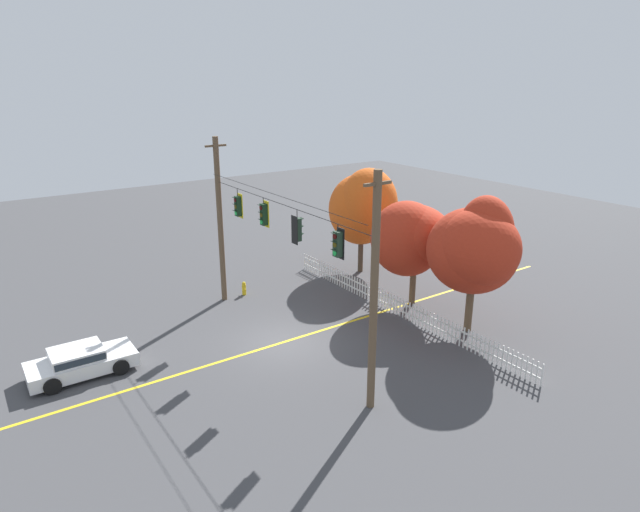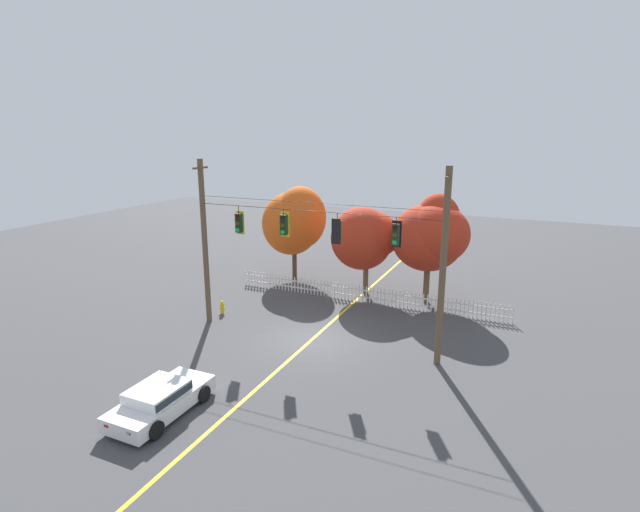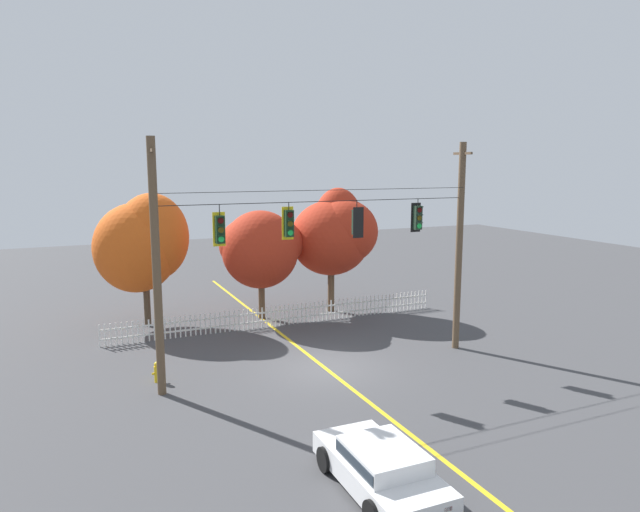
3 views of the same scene
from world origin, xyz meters
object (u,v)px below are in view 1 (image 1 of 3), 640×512
fire_hydrant (244,288)px  autumn_oak_far_east (476,247)px  autumn_maple_mid (410,237)px  traffic_signal_northbound_secondary (338,244)px  traffic_signal_eastbound_side (264,214)px  traffic_signal_northbound_primary (297,229)px  parked_car (80,361)px  autumn_maple_near_fence (364,207)px  traffic_signal_westbound_side (238,206)px

fire_hydrant → autumn_oak_far_east: bearing=32.5°
autumn_maple_mid → traffic_signal_northbound_secondary: bearing=-61.9°
autumn_maple_mid → fire_hydrant: (-5.99, -6.35, -3.29)m
traffic_signal_eastbound_side → fire_hydrant: traffic_signal_eastbound_side is taller
traffic_signal_northbound_primary → fire_hydrant: size_ratio=1.86×
autumn_oak_far_east → parked_car: (-6.24, -15.58, -3.53)m
traffic_signal_northbound_primary → autumn_maple_mid: 7.86m
traffic_signal_northbound_secondary → autumn_maple_mid: size_ratio=0.24×
autumn_maple_near_fence → fire_hydrant: (-0.63, -7.76, -3.60)m
traffic_signal_eastbound_side → autumn_maple_mid: (1.39, 7.50, -1.92)m
fire_hydrant → autumn_maple_mid: bearing=46.7°
autumn_maple_near_fence → traffic_signal_westbound_side: bearing=-80.5°
traffic_signal_northbound_primary → fire_hydrant: (-7.31, 1.17, -5.14)m
fire_hydrant → traffic_signal_eastbound_side: bearing=-14.0°
autumn_maple_near_fence → parked_car: 17.55m
traffic_signal_northbound_primary → autumn_oak_far_east: bearing=70.0°
traffic_signal_northbound_primary → traffic_signal_northbound_secondary: (2.69, 0.02, 0.07)m
autumn_oak_far_east → fire_hydrant: bearing=-147.5°
traffic_signal_eastbound_side → fire_hydrant: bearing=166.0°
autumn_maple_mid → parked_car: size_ratio=1.35×
autumn_oak_far_east → fire_hydrant: size_ratio=8.64×
parked_car → autumn_maple_near_fence: bearing=100.7°
traffic_signal_northbound_secondary → autumn_maple_mid: (-4.01, 7.50, -1.93)m
traffic_signal_eastbound_side → autumn_oak_far_east: bearing=54.2°
parked_car → fire_hydrant: size_ratio=5.41×
autumn_oak_far_east → parked_car: bearing=-111.8°
traffic_signal_eastbound_side → autumn_maple_mid: traffic_signal_eastbound_side is taller
traffic_signal_eastbound_side → traffic_signal_northbound_primary: size_ratio=0.96×
traffic_signal_eastbound_side → traffic_signal_northbound_secondary: 5.39m
traffic_signal_westbound_side → traffic_signal_eastbound_side: 2.49m
autumn_maple_mid → parked_car: autumn_maple_mid is taller
traffic_signal_westbound_side → autumn_maple_mid: (3.87, 7.50, -1.82)m
traffic_signal_eastbound_side → traffic_signal_northbound_secondary: size_ratio=1.01×
autumn_maple_near_fence → fire_hydrant: bearing=-94.6°
traffic_signal_westbound_side → traffic_signal_northbound_secondary: (7.88, -0.00, 0.11)m
traffic_signal_westbound_side → autumn_maple_near_fence: autumn_maple_near_fence is taller
autumn_maple_mid → autumn_oak_far_east: size_ratio=0.85×
traffic_signal_northbound_primary → autumn_maple_mid: size_ratio=0.25×
traffic_signal_northbound_primary → fire_hydrant: 9.01m
traffic_signal_northbound_primary → parked_car: bearing=-113.5°
traffic_signal_northbound_secondary → autumn_maple_near_fence: bearing=136.5°
traffic_signal_northbound_secondary → autumn_maple_mid: 8.72m
traffic_signal_westbound_side → autumn_oak_far_east: (7.95, 7.56, -1.34)m
traffic_signal_eastbound_side → autumn_maple_mid: size_ratio=0.24×
traffic_signal_northbound_primary → fire_hydrant: traffic_signal_northbound_primary is taller
traffic_signal_northbound_secondary → autumn_oak_far_east: (0.07, 7.56, -1.45)m
traffic_signal_westbound_side → autumn_maple_near_fence: (-1.49, 8.91, -1.51)m
autumn_maple_near_fence → autumn_oak_far_east: 9.53m
traffic_signal_westbound_side → autumn_maple_near_fence: size_ratio=0.23×
traffic_signal_northbound_secondary → fire_hydrant: traffic_signal_northbound_secondary is taller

